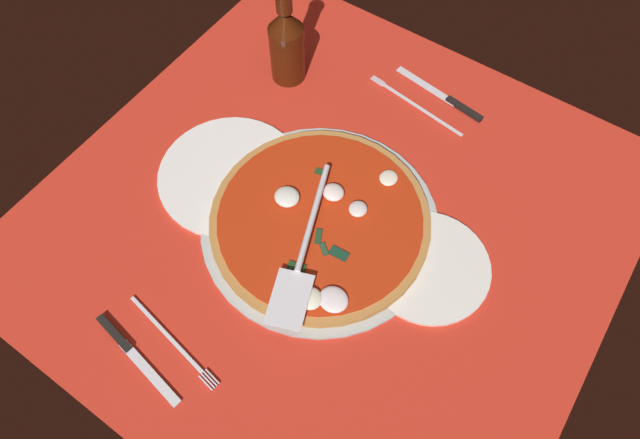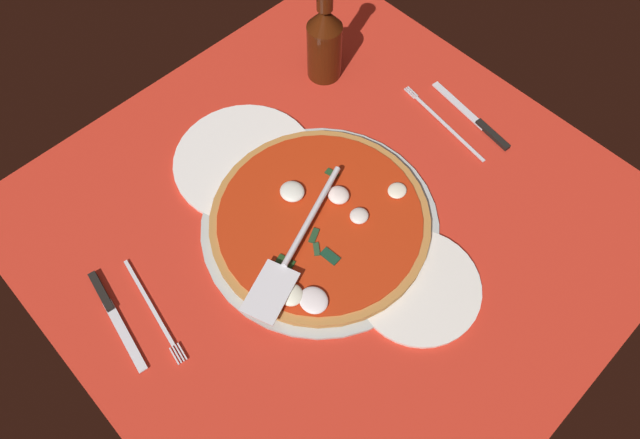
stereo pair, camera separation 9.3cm
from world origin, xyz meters
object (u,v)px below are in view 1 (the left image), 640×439
Objects in this scene: place_setting_near at (431,103)px; beer_bottle at (287,42)px; pizza_server at (303,251)px; pizza at (320,221)px; dinner_plate_left at (428,267)px; dinner_plate_right at (230,175)px; place_setting_far at (151,347)px.

place_setting_near is 1.03× the size of beer_bottle.
beer_bottle is at bearing -161.50° from pizza_server.
pizza is 1.29× the size of pizza_server.
dinner_plate_left is at bearing -169.63° from pizza.
dinner_plate_right is 18.96cm from pizza.
place_setting_far is (11.77, 65.82, -0.00)cm from place_setting_near.
dinner_plate_right is 1.08× the size of place_setting_near.
pizza is (-18.89, -0.76, 1.34)cm from dinner_plate_right.
pizza reaches higher than place_setting_far.
place_setting_near is (16.28, -30.69, -0.15)cm from dinner_plate_left.
beer_bottle reaches higher than pizza.
dinner_plate_right is at bearing 102.11° from beer_bottle.
dinner_plate_right is at bearing 66.20° from place_setting_near.
pizza is at bearing 93.50° from place_setting_near.
beer_bottle reaches higher than dinner_plate_left.
place_setting_far is (-9.68, 30.93, -0.15)cm from dinner_plate_right.
pizza_server is 41.30cm from beer_bottle.
dinner_plate_left is 48.79cm from beer_bottle.
place_setting_near is at bearing -121.58° from dinner_plate_right.
pizza_server is at bearing 102.89° from pizza.
pizza is at bearing -177.71° from dinner_plate_right.
pizza_server is (-1.65, 7.20, 2.51)cm from pizza.
place_setting_near is (-21.45, -34.89, -0.15)cm from dinner_plate_right.
pizza_server is at bearing 129.26° from beer_bottle.
place_setting_far is (9.21, 31.69, -1.48)cm from pizza.
dinner_plate_right is at bearing -128.18° from pizza_server.
beer_bottle reaches higher than place_setting_near.
beer_bottle is at bearing 27.35° from place_setting_near.
beer_bottle is at bearing 114.41° from place_setting_far.
place_setting_near is 1.05× the size of place_setting_far.
beer_bottle is at bearing -77.89° from dinner_plate_right.
dinner_plate_left is 44.96cm from place_setting_far.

